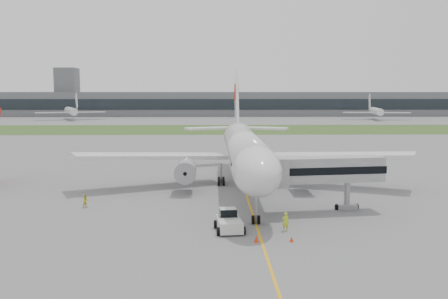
{
  "coord_description": "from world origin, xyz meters",
  "views": [
    {
      "loc": [
        -4.38,
        -64.83,
        13.35
      ],
      "look_at": [
        -2.9,
        2.0,
        5.78
      ],
      "focal_mm": 40.0,
      "sensor_mm": 36.0,
      "label": 1
    }
  ],
  "objects_px": {
    "pushback_tug": "(229,221)",
    "airliner": "(244,148)",
    "jet_bridge": "(319,170)",
    "ground_crew_near": "(285,222)"
  },
  "relations": [
    {
      "from": "pushback_tug",
      "to": "airliner",
      "type": "bearing_deg",
      "value": 76.93
    },
    {
      "from": "airliner",
      "to": "jet_bridge",
      "type": "height_order",
      "value": "airliner"
    },
    {
      "from": "airliner",
      "to": "pushback_tug",
      "type": "distance_m",
      "value": 22.9
    },
    {
      "from": "ground_crew_near",
      "to": "pushback_tug",
      "type": "bearing_deg",
      "value": -5.5
    },
    {
      "from": "jet_bridge",
      "to": "airliner",
      "type": "bearing_deg",
      "value": 109.06
    },
    {
      "from": "jet_bridge",
      "to": "ground_crew_near",
      "type": "distance_m",
      "value": 9.9
    },
    {
      "from": "airliner",
      "to": "ground_crew_near",
      "type": "distance_m",
      "value": 23.15
    },
    {
      "from": "airliner",
      "to": "ground_crew_near",
      "type": "xyz_separation_m",
      "value": [
        2.65,
        -22.5,
        -4.74
      ]
    },
    {
      "from": "airliner",
      "to": "jet_bridge",
      "type": "distance_m",
      "value": 16.6
    },
    {
      "from": "airliner",
      "to": "ground_crew_near",
      "type": "height_order",
      "value": "airliner"
    }
  ]
}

